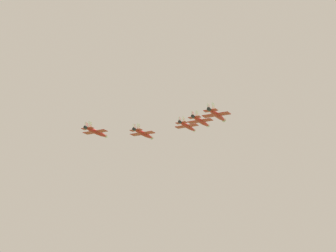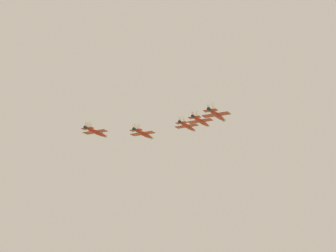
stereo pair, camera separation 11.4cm
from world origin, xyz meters
The scene contains 5 objects.
jet_lead centered at (28.20, 16.98, 97.29)m, with size 8.80×14.30×3.00m.
jet_left_wingman centered at (15.96, 4.76, 92.54)m, with size 9.03×14.71×3.09m.
jet_right_wingman centered at (38.28, 2.93, 94.04)m, with size 8.73×14.16×2.98m.
jet_left_outer centered at (3.73, -7.45, 91.23)m, with size 8.83×14.39×3.02m.
jet_right_outer centered at (48.37, -11.11, 90.84)m, with size 8.82×14.37×3.02m.
Camera 1 is at (96.28, -167.34, 38.34)m, focal length 59.21 mm.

